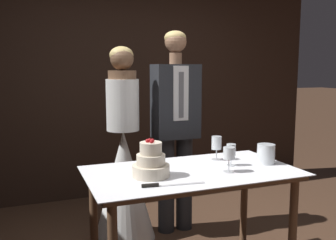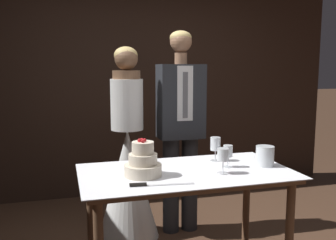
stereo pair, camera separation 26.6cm
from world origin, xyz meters
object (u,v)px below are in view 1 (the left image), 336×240
Objects in this scene: cake_table at (192,185)px; groom at (175,123)px; wine_glass_near at (229,155)px; hurricane_candle at (266,154)px; wine_glass_middle at (217,144)px; tiered_cake at (151,163)px; bride at (124,171)px; wine_glass_far at (231,151)px; cake_knife at (161,185)px.

groom is at bearing 74.54° from cake_table.
wine_glass_near is 1.19× the size of hurricane_candle.
wine_glass_middle is 0.69m from groom.
groom is at bearing 94.22° from wine_glass_middle.
wine_glass_middle is at bearing 21.13° from tiered_cake.
tiered_cake is 0.52m from wine_glass_near.
wine_glass_middle is (0.59, 0.23, 0.03)m from tiered_cake.
bride is at bearing 105.45° from cake_table.
hurricane_candle is 0.97m from groom.
wine_glass_near reaches higher than wine_glass_far.
bride is at bearing 132.01° from hurricane_candle.
bride reaches higher than tiered_cake.
cake_table is 0.33m from wine_glass_near.
cake_table is 0.36m from tiered_cake.
hurricane_candle is (0.57, -0.03, 0.17)m from cake_table.
groom is at bearing 70.84° from cake_knife.
wine_glass_middle is (0.08, 0.32, 0.00)m from wine_glass_near.
groom reaches higher than cake_knife.
hurricane_candle is (0.28, -0.22, -0.05)m from wine_glass_middle.
wine_glass_middle reaches higher than cake_knife.
tiered_cake is 1.06m from groom.
cake_table is 0.92m from bride.
wine_glass_far is 0.08× the size of groom.
wine_glass_middle is 1.15× the size of wine_glass_far.
wine_glass_middle is at bearing -51.83° from bride.
groom reaches higher than tiered_cake.
bride reaches higher than cake_table.
wine_glass_far is 1.10× the size of hurricane_candle.
bride reaches higher than hurricane_candle.
tiered_cake reaches higher than wine_glass_middle.
groom reaches higher than wine_glass_far.
bride is (0.07, 1.12, -0.22)m from cake_knife.
cake_knife is 1.14m from bride.
wine_glass_near is at bearing -165.34° from hurricane_candle.
groom is (0.55, 1.12, 0.17)m from cake_knife.
wine_glass_near is at bearing -65.55° from bride.
wine_glass_middle is 0.36m from hurricane_candle.
wine_glass_near is 0.09× the size of groom.
hurricane_candle reaches higher than cake_knife.
tiered_cake is at bearing -120.79° from groom.
hurricane_candle is at bearing -38.64° from wine_glass_middle.
tiered_cake reaches higher than wine_glass_near.
groom is (-0.05, 0.68, 0.06)m from wine_glass_middle.
cake_table is 0.83× the size of bride.
cake_table is 0.37m from wine_glass_far.
cake_table is 10.01× the size of hurricane_candle.
cake_knife is (-0.01, -0.21, -0.08)m from tiered_cake.
wine_glass_far is 0.09× the size of bride.
cake_knife is 0.91m from hurricane_candle.
bride is at bearing 122.48° from wine_glass_far.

